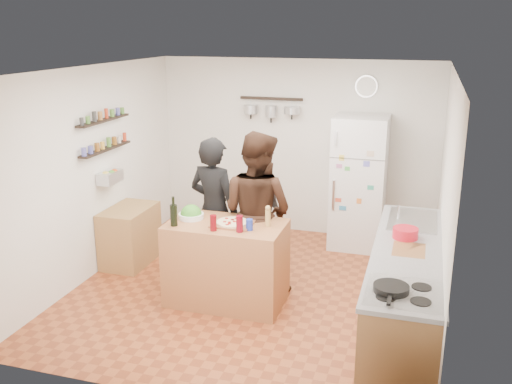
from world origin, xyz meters
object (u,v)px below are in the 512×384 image
(prep_island, at_px, (227,263))
(wine_bottle, at_px, (174,215))
(salad_bowl, at_px, (191,216))
(person_center, at_px, (257,212))
(counter_run, at_px, (405,294))
(skillet, at_px, (391,288))
(wall_clock, at_px, (366,86))
(salt_canister, at_px, (249,225))
(person_left, at_px, (214,210))
(red_bowl, at_px, (405,233))
(fridge, at_px, (359,182))
(person_back, at_px, (257,210))
(pepper_mill, at_px, (268,218))
(side_table, at_px, (130,236))

(prep_island, xyz_separation_m, wine_bottle, (-0.50, -0.22, 0.57))
(salad_bowl, relative_size, person_center, 0.15)
(counter_run, distance_m, skillet, 1.09)
(person_center, xyz_separation_m, wall_clock, (0.94, 1.98, 1.23))
(salt_canister, bearing_deg, wall_clock, 71.59)
(wine_bottle, height_order, person_left, person_left)
(wall_clock, bearing_deg, salt_canister, -108.41)
(red_bowl, distance_m, wall_clock, 2.72)
(wine_bottle, relative_size, red_bowl, 0.92)
(salt_canister, xyz_separation_m, fridge, (0.85, 2.22, -0.07))
(person_back, bearing_deg, salad_bowl, 94.98)
(red_bowl, bearing_deg, person_center, 167.44)
(skillet, bearing_deg, wine_bottle, 157.74)
(salad_bowl, xyz_separation_m, pepper_mill, (0.87, 0.00, 0.06))
(salt_canister, distance_m, red_bowl, 1.56)
(wall_clock, relative_size, side_table, 0.37)
(salad_bowl, height_order, wall_clock, wall_clock)
(person_left, relative_size, wall_clock, 5.78)
(red_bowl, relative_size, wall_clock, 0.83)
(pepper_mill, bearing_deg, prep_island, -173.66)
(counter_run, bearing_deg, person_back, 147.42)
(person_back, xyz_separation_m, red_bowl, (1.80, -0.90, 0.22))
(fridge, bearing_deg, side_table, -151.82)
(skillet, distance_m, side_table, 3.85)
(person_center, distance_m, wall_clock, 2.52)
(person_left, height_order, counter_run, person_left)
(prep_island, distance_m, person_left, 0.74)
(salad_bowl, distance_m, side_table, 1.40)
(salad_bowl, bearing_deg, person_center, 32.26)
(prep_island, height_order, counter_run, prep_island)
(person_left, bearing_deg, pepper_mill, 163.14)
(salt_canister, relative_size, red_bowl, 0.47)
(person_left, xyz_separation_m, wall_clock, (1.48, 1.92, 1.28))
(pepper_mill, height_order, person_left, person_left)
(wine_bottle, distance_m, wall_clock, 3.32)
(prep_island, distance_m, red_bowl, 1.92)
(side_table, bearing_deg, wine_bottle, -40.21)
(pepper_mill, xyz_separation_m, person_center, (-0.24, 0.40, -0.08))
(salad_bowl, bearing_deg, red_bowl, 0.84)
(salt_canister, relative_size, counter_run, 0.04)
(fridge, distance_m, wall_clock, 1.29)
(red_bowl, xyz_separation_m, side_table, (-3.39, 0.58, -0.61))
(wine_bottle, bearing_deg, salt_canister, 7.13)
(person_back, distance_m, fridge, 1.57)
(prep_island, distance_m, person_back, 1.03)
(person_center, bearing_deg, salt_canister, 118.17)
(prep_island, bearing_deg, salad_bowl, 173.21)
(prep_island, distance_m, counter_run, 1.91)
(salad_bowl, height_order, red_bowl, red_bowl)
(fridge, height_order, side_table, fridge)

